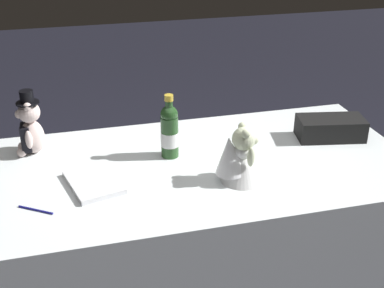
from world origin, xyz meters
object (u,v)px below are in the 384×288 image
at_px(signing_pen, 35,210).
at_px(teddy_bear_groom, 30,127).
at_px(guestbook, 94,182).
at_px(gift_case_black, 330,128).
at_px(teddy_bear_bride, 239,157).
at_px(champagne_bottle, 170,131).

bearing_deg(signing_pen, teddy_bear_groom, 91.87).
bearing_deg(guestbook, signing_pen, -164.58).
xyz_separation_m(teddy_bear_groom, gift_case_black, (1.40, -0.20, -0.08)).
bearing_deg(teddy_bear_bride, guestbook, 169.43).
xyz_separation_m(teddy_bear_bride, gift_case_black, (0.57, 0.27, -0.05)).
relative_size(teddy_bear_groom, guestbook, 1.13).
bearing_deg(gift_case_black, teddy_bear_groom, 172.07).
height_order(teddy_bear_bride, signing_pen, teddy_bear_bride).
xyz_separation_m(gift_case_black, guestbook, (-1.16, -0.16, -0.04)).
distance_m(teddy_bear_groom, teddy_bear_bride, 0.96).
bearing_deg(guestbook, champagne_bottle, 11.20).
bearing_deg(teddy_bear_groom, signing_pen, -88.13).
bearing_deg(teddy_bear_groom, teddy_bear_bride, -29.18).
height_order(teddy_bear_groom, teddy_bear_bride, teddy_bear_groom).
distance_m(teddy_bear_groom, signing_pen, 0.51).
xyz_separation_m(teddy_bear_groom, signing_pen, (0.02, -0.49, -0.12)).
distance_m(champagne_bottle, guestbook, 0.41).
distance_m(teddy_bear_bride, signing_pen, 0.83).
height_order(teddy_bear_groom, champagne_bottle, teddy_bear_groom).
height_order(teddy_bear_groom, gift_case_black, teddy_bear_groom).
bearing_deg(champagne_bottle, teddy_bear_groom, 162.98).
height_order(champagne_bottle, guestbook, champagne_bottle).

